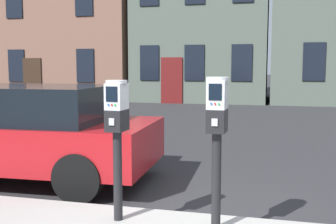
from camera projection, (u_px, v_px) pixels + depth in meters
name	position (u px, v px, depth m)	size (l,w,h in m)	color
parking_meter_near_kerb	(117.00, 125.00, 4.12)	(0.23, 0.26, 1.43)	black
parking_meter_twin_adjacent	(217.00, 126.00, 3.88)	(0.23, 0.26, 1.47)	black
parked_car_dark_hatchback	(11.00, 130.00, 6.20)	(4.49, 1.99, 1.42)	maroon
townhouse_orange_brick	(76.00, 11.00, 22.70)	(7.49, 5.93, 9.42)	brown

